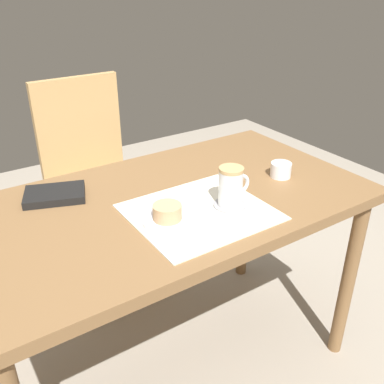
# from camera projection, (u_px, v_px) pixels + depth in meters

# --- Properties ---
(ground_plane) EXTENTS (4.40, 4.40, 0.02)m
(ground_plane) POSITION_uv_depth(u_px,v_px,m) (174.00, 364.00, 1.66)
(ground_plane) COLOR #9E9384
(dining_table) EXTENTS (1.26, 0.70, 0.72)m
(dining_table) POSITION_uv_depth(u_px,v_px,m) (170.00, 221.00, 1.36)
(dining_table) COLOR brown
(dining_table) RESTS_ON ground_plane
(wooden_chair) EXTENTS (0.43, 0.43, 0.94)m
(wooden_chair) POSITION_uv_depth(u_px,v_px,m) (94.00, 178.00, 1.93)
(wooden_chair) COLOR tan
(wooden_chair) RESTS_ON ground_plane
(placemat) EXTENTS (0.39, 0.35, 0.00)m
(placemat) POSITION_uv_depth(u_px,v_px,m) (200.00, 212.00, 1.24)
(placemat) COLOR silver
(placemat) RESTS_ON dining_table
(pastry_plate) EXTENTS (0.14, 0.14, 0.01)m
(pastry_plate) POSITION_uv_depth(u_px,v_px,m) (168.00, 221.00, 1.18)
(pastry_plate) COLOR white
(pastry_plate) RESTS_ON placemat
(pastry) EXTENTS (0.08, 0.08, 0.04)m
(pastry) POSITION_uv_depth(u_px,v_px,m) (167.00, 212.00, 1.17)
(pastry) COLOR tan
(pastry) RESTS_ON pastry_plate
(coffee_coaster) EXTENTS (0.10, 0.10, 0.00)m
(coffee_coaster) POSITION_uv_depth(u_px,v_px,m) (230.00, 205.00, 1.27)
(coffee_coaster) COLOR #99999E
(coffee_coaster) RESTS_ON placemat
(coffee_mug) EXTENTS (0.11, 0.07, 0.12)m
(coffee_mug) POSITION_uv_depth(u_px,v_px,m) (231.00, 186.00, 1.24)
(coffee_mug) COLOR white
(coffee_mug) RESTS_ON coffee_coaster
(sugar_bowl) EXTENTS (0.07, 0.07, 0.05)m
(sugar_bowl) POSITION_uv_depth(u_px,v_px,m) (281.00, 170.00, 1.45)
(sugar_bowl) COLOR white
(sugar_bowl) RESTS_ON dining_table
(small_book) EXTENTS (0.21, 0.18, 0.02)m
(small_book) POSITION_uv_depth(u_px,v_px,m) (55.00, 195.00, 1.32)
(small_book) COLOR black
(small_book) RESTS_ON dining_table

